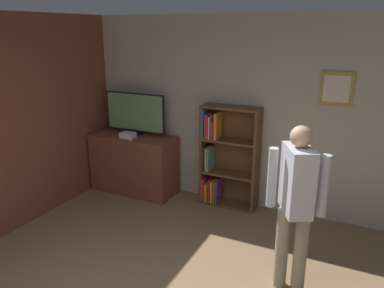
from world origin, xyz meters
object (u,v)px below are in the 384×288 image
at_px(television, 135,113).
at_px(person, 296,198).
at_px(game_console, 128,135).
at_px(bookshelf, 224,158).

distance_m(television, person, 3.08).
bearing_deg(game_console, television, 88.91).
relative_size(television, person, 0.61).
bearing_deg(game_console, bookshelf, 11.52).
bearing_deg(person, television, -144.74).
xyz_separation_m(television, bookshelf, (1.44, 0.08, -0.53)).
relative_size(game_console, bookshelf, 0.14).
height_order(television, game_console, television).
bearing_deg(television, person, -27.35).
xyz_separation_m(bookshelf, person, (1.28, -1.49, 0.27)).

